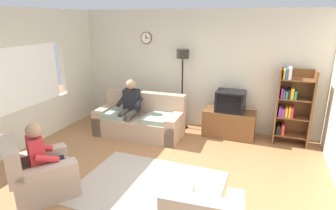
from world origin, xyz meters
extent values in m
plane|color=#9E6B42|center=(0.00, 0.00, 0.00)|extent=(12.00, 12.00, 0.00)
cube|color=beige|center=(0.00, 2.66, 1.35)|extent=(6.20, 0.12, 2.70)
cylinder|color=brown|center=(-1.19, 2.58, 2.05)|extent=(0.28, 0.03, 0.28)
cylinder|color=white|center=(-1.19, 2.56, 2.05)|extent=(0.24, 0.01, 0.24)
cube|color=black|center=(-1.19, 2.56, 2.08)|extent=(0.02, 0.01, 0.09)
cube|color=black|center=(-1.15, 2.56, 2.05)|extent=(0.11, 0.01, 0.01)
cube|color=beige|center=(-2.86, 0.00, 0.40)|extent=(0.12, 5.80, 0.80)
cube|color=beige|center=(-2.86, 2.10, 1.40)|extent=(0.12, 1.10, 1.20)
cube|color=white|center=(-2.83, 0.30, 1.40)|extent=(0.04, 2.00, 1.30)
cube|color=white|center=(-2.86, 0.30, 1.40)|extent=(0.03, 1.90, 1.20)
cube|color=tan|center=(-0.95, 1.59, 0.21)|extent=(1.92, 0.89, 0.42)
cube|color=tan|center=(-0.96, 1.95, 0.66)|extent=(1.91, 0.26, 0.48)
cube|color=tan|center=(-0.11, 1.61, 0.28)|extent=(0.24, 0.85, 0.56)
cube|color=tan|center=(-1.79, 1.56, 0.28)|extent=(0.24, 0.85, 0.56)
cube|color=gray|center=(-0.45, 1.55, 0.47)|extent=(0.62, 0.70, 0.10)
cube|color=gray|center=(-1.45, 1.52, 0.47)|extent=(0.62, 0.70, 0.10)
cube|color=brown|center=(0.93, 2.25, 0.29)|extent=(1.10, 0.56, 0.59)
cube|color=black|center=(0.93, 2.51, 0.32)|extent=(1.10, 0.04, 0.03)
cube|color=black|center=(0.93, 2.23, 0.81)|extent=(0.60, 0.48, 0.44)
cube|color=black|center=(0.93, 1.98, 0.81)|extent=(0.50, 0.01, 0.36)
cube|color=brown|center=(1.86, 2.30, 0.78)|extent=(0.04, 0.36, 1.55)
cube|color=brown|center=(2.50, 2.30, 0.78)|extent=(0.04, 0.36, 1.55)
cube|color=brown|center=(2.18, 2.47, 0.78)|extent=(0.64, 0.02, 1.55)
cube|color=brown|center=(2.18, 2.30, 0.19)|extent=(0.60, 0.34, 0.02)
cube|color=black|center=(1.92, 2.28, 0.30)|extent=(0.03, 0.28, 0.18)
cube|color=black|center=(1.97, 2.28, 0.30)|extent=(0.05, 0.28, 0.18)
cube|color=red|center=(2.03, 2.28, 0.31)|extent=(0.05, 0.28, 0.22)
cube|color=brown|center=(2.18, 2.30, 0.58)|extent=(0.60, 0.34, 0.02)
cube|color=#72338C|center=(1.93, 2.28, 0.70)|extent=(0.04, 0.28, 0.20)
cube|color=#72338C|center=(1.99, 2.28, 0.68)|extent=(0.06, 0.28, 0.17)
cube|color=gold|center=(2.05, 2.28, 0.69)|extent=(0.05, 0.28, 0.20)
cube|color=gold|center=(2.11, 2.28, 0.70)|extent=(0.04, 0.28, 0.21)
cube|color=red|center=(2.16, 2.28, 0.70)|extent=(0.04, 0.28, 0.22)
cube|color=brown|center=(2.18, 2.30, 0.97)|extent=(0.60, 0.34, 0.02)
cube|color=#72338C|center=(1.92, 2.28, 1.08)|extent=(0.03, 0.28, 0.20)
cube|color=#72338C|center=(1.97, 2.28, 1.06)|extent=(0.03, 0.28, 0.16)
cube|color=#267F4C|center=(2.01, 2.28, 1.06)|extent=(0.03, 0.28, 0.15)
cube|color=black|center=(2.06, 2.28, 1.08)|extent=(0.04, 0.28, 0.19)
cube|color=gold|center=(2.11, 2.28, 1.09)|extent=(0.06, 0.28, 0.22)
cube|color=#267F4C|center=(2.17, 2.28, 1.06)|extent=(0.04, 0.28, 0.17)
cube|color=brown|center=(2.18, 2.30, 1.36)|extent=(0.60, 0.34, 0.02)
cube|color=gold|center=(1.93, 2.28, 1.46)|extent=(0.04, 0.28, 0.18)
cube|color=#2D59A5|center=(1.97, 2.28, 1.47)|extent=(0.04, 0.28, 0.21)
cube|color=silver|center=(2.03, 2.28, 1.48)|extent=(0.06, 0.28, 0.22)
cylinder|color=black|center=(-0.20, 2.35, 0.01)|extent=(0.28, 0.28, 0.03)
cylinder|color=black|center=(-0.20, 2.35, 0.85)|extent=(0.04, 0.04, 1.70)
cylinder|color=black|center=(-0.20, 2.35, 1.75)|extent=(0.28, 0.28, 0.20)
cube|color=tan|center=(-1.30, -0.86, 0.20)|extent=(1.14, 1.15, 0.40)
cube|color=tan|center=(-1.52, -1.16, 0.65)|extent=(0.75, 0.61, 0.50)
cube|color=tan|center=(-1.54, -0.67, 0.28)|extent=(0.63, 0.77, 0.56)
cube|color=tan|center=(-1.05, -1.02, 0.28)|extent=(0.63, 0.77, 0.56)
cube|color=#AD9E8E|center=(0.10, -0.19, 0.01)|extent=(2.20, 1.70, 0.01)
cube|color=black|center=(-1.13, 1.64, 0.78)|extent=(0.35, 0.21, 0.48)
sphere|color=#A37A5B|center=(-1.13, 1.63, 1.13)|extent=(0.22, 0.22, 0.22)
cylinder|color=#4C4742|center=(-1.04, 1.45, 0.54)|extent=(0.14, 0.38, 0.13)
cylinder|color=#4C4742|center=(-1.22, 1.45, 0.54)|extent=(0.14, 0.38, 0.13)
cylinder|color=#4C4742|center=(-1.03, 1.26, 0.26)|extent=(0.11, 0.11, 0.52)
cylinder|color=#4C4742|center=(-1.21, 1.26, 0.26)|extent=(0.11, 0.11, 0.52)
cylinder|color=black|center=(-0.92, 1.54, 0.76)|extent=(0.10, 0.33, 0.20)
cylinder|color=black|center=(-1.34, 1.53, 0.76)|extent=(0.10, 0.33, 0.20)
cube|color=red|center=(-1.33, -0.90, 0.66)|extent=(0.39, 0.36, 0.48)
sphere|color=#A37A5B|center=(-1.33, -0.89, 1.01)|extent=(0.22, 0.22, 0.22)
cylinder|color=black|center=(-1.29, -0.69, 0.42)|extent=(0.33, 0.38, 0.13)
cylinder|color=black|center=(-1.15, -0.80, 0.42)|extent=(0.33, 0.38, 0.13)
cylinder|color=black|center=(-1.18, -0.54, 0.20)|extent=(0.15, 0.15, 0.40)
cylinder|color=black|center=(-1.04, -0.64, 0.20)|extent=(0.15, 0.15, 0.40)
cylinder|color=red|center=(-1.44, -0.70, 0.64)|extent=(0.27, 0.32, 0.20)
cylinder|color=red|center=(-1.10, -0.94, 0.64)|extent=(0.27, 0.32, 0.20)
camera|label=1|loc=(1.71, -3.60, 2.52)|focal=29.88mm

